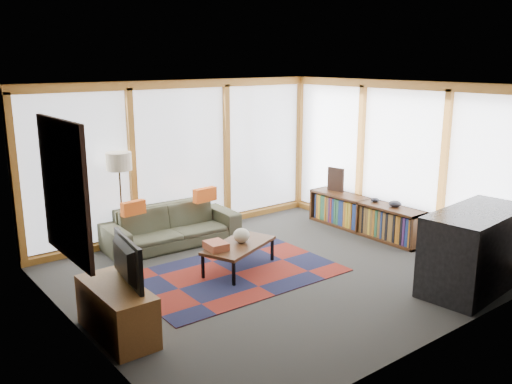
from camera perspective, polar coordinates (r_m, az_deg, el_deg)
ground at (r=7.70m, az=1.85°, el=-8.54°), size 5.50×5.50×0.00m
room_envelope at (r=7.99m, az=2.09°, el=3.81°), size 5.52×5.02×2.62m
rug at (r=7.68m, az=-2.31°, el=-8.57°), size 2.89×1.89×0.01m
sofa at (r=8.85m, az=-8.85°, el=-3.53°), size 2.20×0.95×0.63m
pillow_left at (r=8.40m, az=-12.79°, el=-1.65°), size 0.39×0.16×0.21m
pillow_right at (r=9.00m, az=-5.41°, el=-0.29°), size 0.42×0.16×0.23m
floor_lamp at (r=8.63m, az=-14.01°, el=-1.03°), size 0.39×0.39×1.56m
coffee_table at (r=7.77m, az=-1.80°, el=-6.82°), size 1.28×0.96×0.38m
book_stack at (r=7.49m, az=-4.24°, el=-5.66°), size 0.28×0.34×0.11m
vase at (r=7.73m, az=-1.53°, el=-4.60°), size 0.29×0.29×0.21m
bookshelf at (r=9.55m, az=11.33°, el=-2.51°), size 0.42×2.30×0.58m
bowl_a at (r=9.14m, az=14.42°, el=-1.20°), size 0.21×0.21×0.11m
bowl_b at (r=9.37m, az=12.43°, el=-0.81°), size 0.16×0.16×0.07m
shelf_picture at (r=9.98m, az=8.39°, el=1.32°), size 0.10×0.33×0.43m
tv_console at (r=6.17m, az=-14.45°, el=-12.04°), size 0.48×1.14×0.57m
television at (r=6.01m, az=-14.11°, el=-7.12°), size 0.24×0.89×0.51m
bar_counter at (r=7.61m, az=22.08°, el=-5.65°), size 1.73×0.94×1.05m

